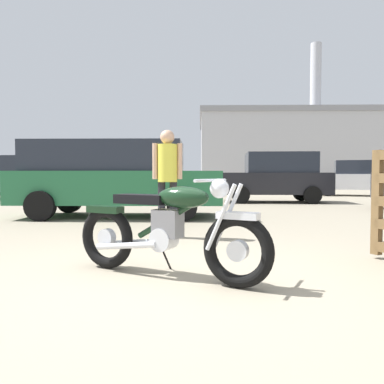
{
  "coord_description": "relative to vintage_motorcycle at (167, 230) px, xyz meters",
  "views": [
    {
      "loc": [
        0.49,
        -3.28,
        0.96
      ],
      "look_at": [
        -0.1,
        1.54,
        0.74
      ],
      "focal_mm": 34.82,
      "sensor_mm": 36.0,
      "label": 1
    }
  ],
  "objects": [
    {
      "name": "industrial_building",
      "position": [
        4.76,
        36.26,
        3.12
      ],
      "size": [
        17.26,
        14.89,
        14.55
      ],
      "rotation": [
        0.0,
        0.0,
        0.1
      ],
      "color": "#B2B2B7",
      "rests_on": "ground_plane"
    },
    {
      "name": "red_hatchback_near",
      "position": [
        2.01,
        10.25,
        0.47
      ],
      "size": [
        4.0,
        2.02,
        1.78
      ],
      "rotation": [
        0.0,
        0.0,
        3.21
      ],
      "color": "black",
      "rests_on": "ground_plane"
    },
    {
      "name": "vintage_motorcycle",
      "position": [
        0.0,
        0.0,
        0.0
      ],
      "size": [
        1.98,
        0.89,
        0.94
      ],
      "rotation": [
        0.0,
        0.0,
        -0.37
      ],
      "color": "black",
      "rests_on": "ground_plane"
    },
    {
      "name": "bystander",
      "position": [
        -0.42,
        2.24,
        0.57
      ],
      "size": [
        0.45,
        0.3,
        1.66
      ],
      "rotation": [
        0.0,
        0.0,
        4.91
      ],
      "color": "black",
      "rests_on": "ground_plane"
    },
    {
      "name": "ground_plane",
      "position": [
        0.16,
        -0.14,
        -0.45
      ],
      "size": [
        80.0,
        80.0,
        0.0
      ],
      "primitive_type": "plane",
      "color": "gray"
    },
    {
      "name": "white_estate_far",
      "position": [
        -8.14,
        10.63,
        0.49
      ],
      "size": [
        4.78,
        2.14,
        1.74
      ],
      "rotation": [
        0.0,
        0.0,
        3.19
      ],
      "color": "black",
      "rests_on": "ground_plane"
    },
    {
      "name": "dark_sedan_left",
      "position": [
        -2.18,
        4.97,
        0.49
      ],
      "size": [
        4.85,
        2.32,
        1.74
      ],
      "rotation": [
        0.0,
        0.0,
        0.1
      ],
      "color": "black",
      "rests_on": "ground_plane"
    },
    {
      "name": "blue_hatchback_right",
      "position": [
        6.33,
        15.11,
        0.38
      ],
      "size": [
        4.45,
        2.53,
        1.67
      ],
      "rotation": [
        0.0,
        0.0,
        -0.2
      ],
      "color": "black",
      "rests_on": "ground_plane"
    },
    {
      "name": "silver_sedan_mid",
      "position": [
        -3.96,
        10.67,
        0.49
      ],
      "size": [
        4.77,
        2.13,
        1.74
      ],
      "rotation": [
        0.0,
        0.0,
        3.1
      ],
      "color": "black",
      "rests_on": "ground_plane"
    }
  ]
}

